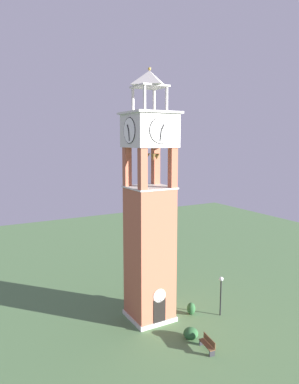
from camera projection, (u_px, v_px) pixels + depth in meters
The scene contains 7 objects.
ground at pixel (149, 317), 29.55m from camera, with size 80.00×80.00×0.00m, color #517547.
clock_tower at pixel (150, 221), 28.35m from camera, with size 3.79×3.79×20.04m.
park_bench at pixel (208, 344), 24.84m from camera, with size 0.68×1.65×0.95m.
lamp_post at pixel (221, 288), 29.57m from camera, with size 0.36×0.36×3.38m.
trash_bin at pixel (169, 287), 34.74m from camera, with size 0.52×0.52×0.80m, color #2D2D33.
shrub_near_entry at pixel (191, 309), 29.98m from camera, with size 0.71×0.71×1.03m, color #28562D.
shrub_left_of_tower at pixel (191, 333), 26.30m from camera, with size 1.10×1.10×0.85m, color #28562D.
Camera 1 is at (-13.52, -24.18, 14.66)m, focal length 33.22 mm.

